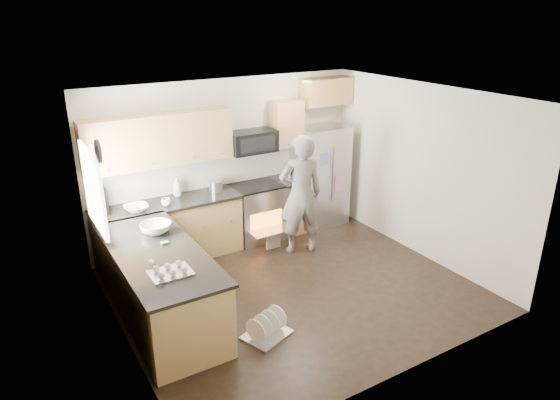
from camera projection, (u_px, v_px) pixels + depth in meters
ground at (294, 289)px, 6.80m from camera, size 4.50×4.50×0.00m
room_shell at (292, 172)px, 6.20m from camera, size 4.54×4.04×2.62m
back_cabinet_run at (200, 192)px, 7.57m from camera, size 4.45×0.64×2.50m
peninsula at (161, 285)px, 5.99m from camera, size 0.96×2.36×1.05m
stove_range at (256, 200)px, 8.08m from camera, size 0.76×0.97×1.79m
refrigerator at (320, 176)px, 8.63m from camera, size 0.87×0.69×1.73m
person at (301, 195)px, 7.55m from camera, size 0.77×0.60×1.87m
dish_rack at (267, 330)px, 5.79m from camera, size 0.63×0.56×0.32m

